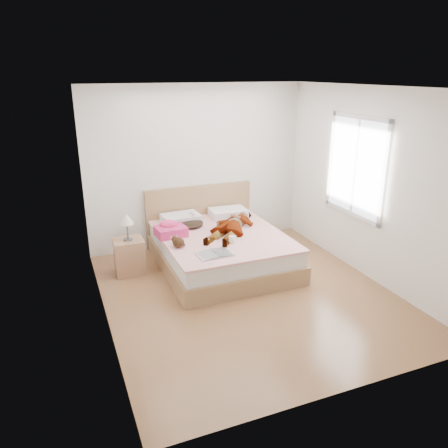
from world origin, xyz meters
The scene contains 11 objects.
ground centered at (0.00, 0.00, 0.00)m, with size 4.00×4.00×0.00m, color #57301B.
woman centered at (0.22, 1.07, 0.61)m, with size 0.56×1.49×0.20m, color white.
hair centered at (-0.35, 1.52, 0.55)m, with size 0.46×0.56×0.08m, color black.
phone centered at (-0.28, 1.47, 0.70)m, with size 0.05×0.10×0.01m, color silver.
room_shell centered at (1.77, 0.30, 1.50)m, with size 4.00×4.00×4.00m.
bed centered at (0.00, 1.04, 0.28)m, with size 1.80×2.08×1.00m.
towel centered at (-0.71, 1.18, 0.60)m, with size 0.45×0.38×0.22m.
magazine centered at (-0.36, 0.28, 0.52)m, with size 0.47×0.33×0.03m.
coffee_mug centered at (0.01, 0.57, 0.56)m, with size 0.14×0.12×0.10m.
plush_toy centered at (-0.73, 0.72, 0.58)m, with size 0.19×0.26×0.13m.
nightstand centered at (-1.31, 1.23, 0.30)m, with size 0.43×0.39×0.90m.
Camera 1 is at (-2.19, -4.61, 2.78)m, focal length 35.00 mm.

